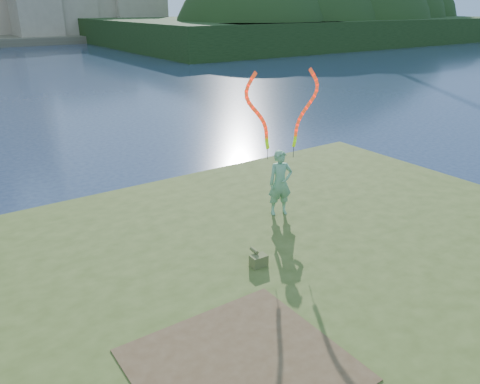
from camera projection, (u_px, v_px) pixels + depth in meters
ground at (241, 277)px, 11.34m from camera, size 320.00×320.00×0.00m
grassy_knoll at (305, 313)px, 9.46m from camera, size 20.00×18.00×0.80m
dirt_patch at (241, 365)px, 7.44m from camera, size 3.20×3.00×0.02m
wooded_hill at (320, 39)px, 88.47m from camera, size 78.00×50.00×63.00m
woman_with_ribbons at (281, 165)px, 12.37m from camera, size 2.00×0.79×4.16m
canvas_bag at (258, 260)px, 10.23m from camera, size 0.38×0.43×0.34m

